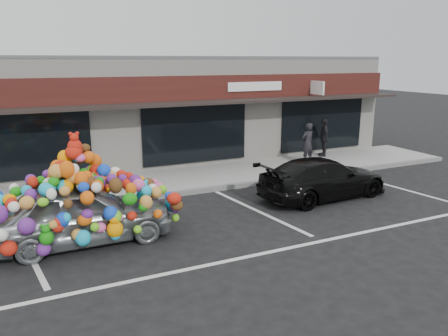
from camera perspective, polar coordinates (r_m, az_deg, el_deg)
name	(u,v)px	position (r m, az deg, el deg)	size (l,w,h in m)	color
ground	(165,229)	(11.25, -7.74, -7.93)	(90.00, 90.00, 0.00)	black
shop_building	(101,110)	(18.80, -15.79, 7.31)	(24.00, 7.20, 4.31)	silver
sidewalk	(128,186)	(14.90, -12.39, -2.33)	(26.00, 3.00, 0.15)	gray
kerb	(140,199)	(13.50, -10.95, -3.96)	(26.00, 0.18, 0.16)	slate
parking_stripe_left	(27,248)	(11.02, -24.36, -9.56)	(0.12, 4.40, 0.01)	silver
parking_stripe_mid	(257,211)	(12.46, 4.40, -5.61)	(0.12, 4.40, 0.01)	silver
parking_stripe_right	(398,188)	(15.73, 21.83, -2.43)	(0.12, 4.40, 0.01)	silver
lane_line	(281,250)	(10.09, 7.44, -10.53)	(14.00, 0.12, 0.01)	silver
toy_car	(80,206)	(10.64, -18.31, -4.76)	(3.04, 4.47, 2.61)	#999EA3
black_sedan	(323,178)	(13.80, 12.84, -1.29)	(4.28, 1.74, 1.24)	black
pedestrian_a	(307,143)	(17.66, 10.84, 3.21)	(0.59, 0.39, 1.61)	black
pedestrian_c	(324,137)	(19.13, 12.90, 3.94)	(0.40, 0.95, 1.62)	black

